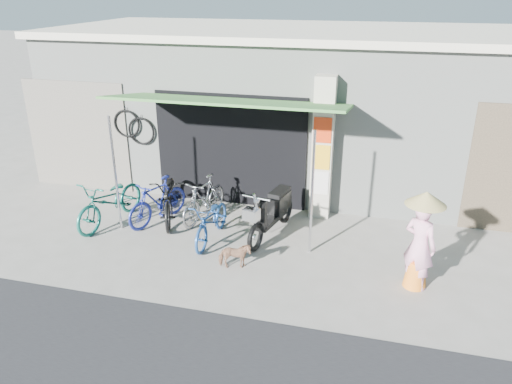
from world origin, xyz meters
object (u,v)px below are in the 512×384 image
(bike_silver, at_px, (204,199))
(street_dog, at_px, (235,256))
(bike_blue, at_px, (158,201))
(bike_teal, at_px, (111,201))
(nun, at_px, (420,241))
(moped, at_px, (272,212))
(bike_black, at_px, (170,196))
(bike_navy, at_px, (212,221))

(bike_silver, distance_m, street_dog, 2.12)
(bike_blue, distance_m, street_dog, 2.51)
(bike_teal, relative_size, street_dog, 3.36)
(bike_blue, relative_size, nun, 0.94)
(bike_silver, bearing_deg, bike_teal, -146.49)
(moped, xyz_separation_m, nun, (2.70, -1.20, 0.35))
(street_dog, relative_size, nun, 0.34)
(bike_silver, bearing_deg, nun, -6.76)
(bike_blue, xyz_separation_m, bike_black, (0.19, 0.21, 0.03))
(bike_silver, bearing_deg, bike_black, -154.72)
(bike_teal, bearing_deg, moped, 16.73)
(bike_teal, height_order, bike_black, bike_black)
(street_dog, distance_m, moped, 1.47)
(bike_teal, distance_m, bike_silver, 1.92)
(bike_blue, bearing_deg, bike_teal, -139.50)
(bike_blue, distance_m, bike_silver, 0.96)
(nun, bearing_deg, bike_blue, 20.82)
(nun, bearing_deg, bike_navy, 23.54)
(bike_navy, bearing_deg, street_dog, -49.52)
(bike_blue, height_order, nun, nun)
(bike_black, height_order, street_dog, bike_black)
(bike_teal, height_order, bike_navy, bike_teal)
(bike_teal, bearing_deg, nun, 2.86)
(nun, bearing_deg, bike_silver, 13.79)
(bike_blue, bearing_deg, bike_navy, 1.96)
(street_dog, xyz_separation_m, moped, (0.35, 1.41, 0.25))
(bike_teal, distance_m, bike_black, 1.22)
(bike_teal, xyz_separation_m, nun, (6.05, -0.85, 0.34))
(moped, bearing_deg, nun, -11.06)
(bike_black, xyz_separation_m, street_dog, (1.90, -1.59, -0.27))
(bike_navy, distance_m, nun, 3.86)
(bike_silver, height_order, moped, moped)
(bike_blue, xyz_separation_m, bike_silver, (0.89, 0.37, -0.01))
(bike_black, xyz_separation_m, bike_silver, (0.70, 0.15, -0.04))
(bike_blue, height_order, street_dog, bike_blue)
(bike_teal, relative_size, nun, 1.13)
(bike_silver, relative_size, moped, 0.83)
(bike_blue, height_order, moped, moped)
(bike_silver, xyz_separation_m, moped, (1.55, -0.33, 0.02))
(bike_blue, distance_m, moped, 2.44)
(bike_black, height_order, bike_silver, bike_black)
(nun, bearing_deg, bike_teal, 25.53)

